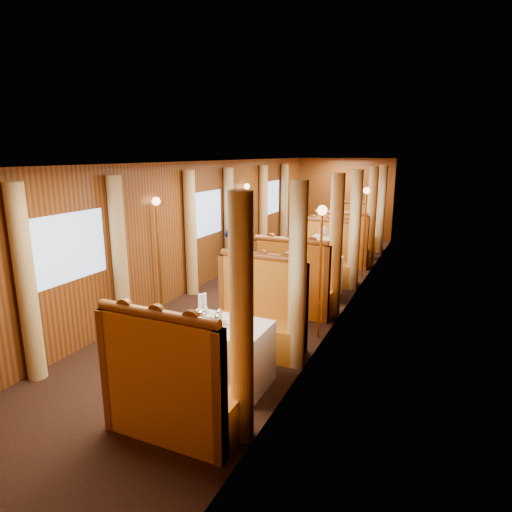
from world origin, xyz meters
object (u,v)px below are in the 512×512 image
Objects in this scene: tea_tray at (211,324)px; banquette_near_fwd at (172,395)px; banquette_mid_fwd at (293,290)px; banquette_mid_aft at (325,262)px; table_mid at (311,277)px; rose_vase_far at (350,221)px; banquette_far_aft at (357,234)px; table_near at (223,354)px; table_far at (350,242)px; passenger at (323,249)px; fruit_plate at (238,331)px; teapot_back at (219,317)px; banquette_near_aft at (258,320)px; banquette_far_fwd at (341,248)px; rose_vase_mid at (312,249)px; teapot_left at (202,320)px; steward at (235,241)px; teapot_right at (218,323)px.

banquette_near_fwd is at bearing -83.93° from tea_tray.
banquette_mid_fwd is 2.03m from banquette_mid_aft.
table_mid is 2.92× the size of rose_vase_far.
banquette_near_fwd and banquette_far_aft have the same top height.
table_near is at bearing -90.00° from table_mid.
table_far is 2.71m from passenger.
banquette_mid_fwd reaches higher than fruit_plate.
fruit_plate is at bearing -88.06° from banquette_far_aft.
banquette_near_aft is at bearing 108.45° from teapot_back.
passenger is (-0.00, -1.67, 0.32)m from banquette_far_fwd.
banquette_near_fwd is at bearing -90.00° from banquette_far_aft.
teapot_back is 4.26m from passenger.
table_near is at bearing -90.00° from banquette_far_aft.
banquette_far_aft reaches higher than rose_vase_mid.
rose_vase_mid is at bearing -89.72° from table_far.
teapot_left is 0.24× the size of passenger.
table_far is at bearing 92.21° from fruit_plate.
passenger is (-0.00, 0.81, 0.37)m from table_mid.
passenger is (0.07, 4.26, -0.07)m from teapot_back.
steward reaches higher than table_far.
teapot_back is 0.39m from fruit_plate.
banquette_near_fwd is at bearing -90.00° from table_far.
banquette_far_aft reaches higher than teapot_back.
banquette_far_fwd is 2.03m from banquette_far_aft.
teapot_right is at bearing -89.80° from table_mid.
table_far is at bearing 89.18° from tea_tray.
rose_vase_far is at bearing 92.45° from fruit_plate.
banquette_far_fwd reaches higher than table_mid.
teapot_back is 3.96m from steward.
banquette_far_aft is 7.31× the size of teapot_left.
rose_vase_far is (-0.05, 3.51, 0.00)m from rose_vase_mid.
teapot_right is 0.18m from teapot_back.
banquette_near_aft is 1.00× the size of banquette_mid_fwd.
banquette_mid_fwd is 1.76× the size of passenger.
banquette_far_fwd is 7.31× the size of teapot_left.
rose_vase_far is (-0.04, 7.10, 0.11)m from teapot_right.
teapot_right is at bearing -89.84° from banquette_mid_aft.
banquette_far_aft is 8.16m from teapot_left.
rose_vase_far is (-0.03, 2.47, 0.50)m from banquette_mid_aft.
rose_vase_far is at bearing 112.04° from teapot_back.
table_mid is 0.78× the size of banquette_far_fwd.
banquette_near_fwd is 1.76× the size of passenger.
teapot_back reaches higher than fruit_plate.
banquette_near_aft is 3.50m from banquette_mid_aft.
rose_vase_mid is (0.20, 3.61, 0.10)m from teapot_left.
banquette_near_aft reaches higher than passenger.
rose_vase_far is (-0.03, 4.50, 0.50)m from banquette_mid_fwd.
rose_vase_far is (-0.03, 5.97, 0.50)m from banquette_near_aft.
rose_vase_far is (-0.03, -0.01, 0.55)m from table_far.
steward reaches higher than rose_vase_mid.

